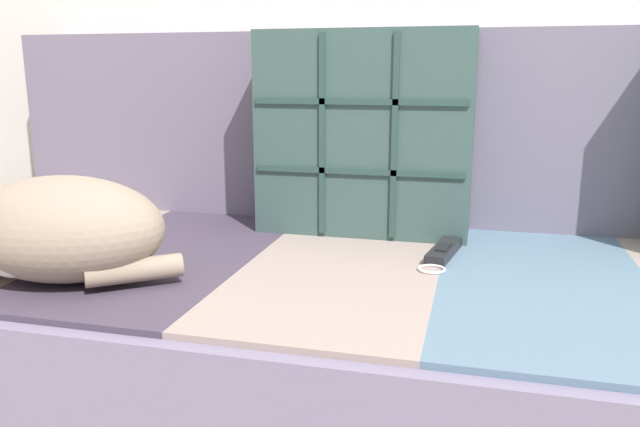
% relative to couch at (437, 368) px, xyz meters
% --- Properties ---
extents(couch, '(2.15, 0.84, 0.39)m').
position_rel_couch_xyz_m(couch, '(0.00, 0.00, 0.00)').
color(couch, '#3D3838').
rests_on(couch, ground_plane).
extents(sofa_backrest, '(2.11, 0.14, 0.42)m').
position_rel_couch_xyz_m(sofa_backrest, '(-0.00, 0.35, 0.41)').
color(sofa_backrest, slate).
rests_on(sofa_backrest, couch).
extents(throw_pillow_quilted, '(0.44, 0.14, 0.42)m').
position_rel_couch_xyz_m(throw_pillow_quilted, '(-0.18, 0.21, 0.41)').
color(throw_pillow_quilted, '#38514C').
rests_on(throw_pillow_quilted, couch).
extents(sleeping_cat, '(0.40, 0.27, 0.17)m').
position_rel_couch_xyz_m(sleeping_cat, '(-0.61, -0.24, 0.28)').
color(sleeping_cat, gray).
rests_on(sleeping_cat, couch).
extents(game_remote_near, '(0.07, 0.20, 0.02)m').
position_rel_couch_xyz_m(game_remote_near, '(0.00, 0.05, 0.21)').
color(game_remote_near, black).
rests_on(game_remote_near, couch).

